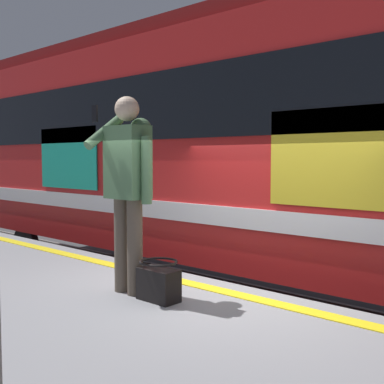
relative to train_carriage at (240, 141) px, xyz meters
The scene contains 6 objects.
safety_line 3.43m from the train_carriage, 121.46° to the left, with size 17.13×0.16×0.01m, color yellow.
track_rail_near 3.08m from the train_carriage, 156.22° to the left, with size 22.72×0.08×0.16m, color slate.
track_rail_far 3.09m from the train_carriage, 155.89° to the right, with size 22.72×0.08×0.16m, color slate.
train_carriage is the anchor object (origin of this frame).
passenger 3.46m from the train_carriage, 109.61° to the left, with size 0.57×0.55×1.77m.
handbag 3.82m from the train_carriage, 115.35° to the left, with size 0.37×0.33×0.35m.
Camera 1 is at (-2.86, 3.71, 2.34)m, focal length 45.00 mm.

